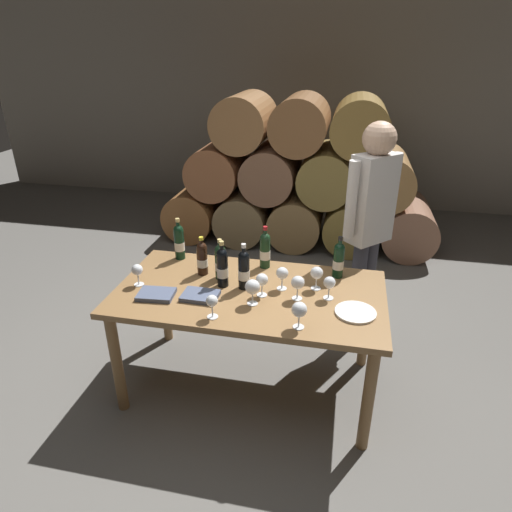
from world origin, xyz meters
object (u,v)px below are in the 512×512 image
(wine_glass_0, at_px, (212,302))
(wine_glass_6, at_px, (282,274))
(wine_bottle_3, at_px, (202,258))
(wine_glass_8, at_px, (137,271))
(wine_bottle_5, at_px, (339,260))
(wine_glass_4, at_px, (299,310))
(serving_plate, at_px, (355,312))
(wine_bottle_2, at_px, (244,269))
(sommelier_presenting, at_px, (370,216))
(wine_bottle_4, at_px, (222,267))
(leather_ledger, at_px, (200,296))
(wine_bottle_6, at_px, (220,261))
(dining_table, at_px, (250,303))
(wine_glass_3, at_px, (298,283))
(wine_glass_7, at_px, (317,274))
(wine_glass_1, at_px, (329,283))
(wine_glass_5, at_px, (252,287))
(wine_bottle_0, at_px, (265,250))
(wine_bottle_1, at_px, (179,241))
(tasting_notebook, at_px, (156,294))
(wine_glass_2, at_px, (262,280))

(wine_glass_0, bearing_deg, wine_glass_6, 50.00)
(wine_bottle_3, distance_m, wine_glass_8, 0.43)
(wine_bottle_5, xyz_separation_m, wine_glass_0, (-0.68, -0.64, -0.02))
(wine_glass_4, height_order, serving_plate, wine_glass_4)
(wine_bottle_2, distance_m, wine_bottle_5, 0.64)
(wine_bottle_2, distance_m, sommelier_presenting, 1.07)
(wine_bottle_4, height_order, sommelier_presenting, sommelier_presenting)
(serving_plate, bearing_deg, leather_ledger, -178.92)
(wine_glass_0, height_order, wine_glass_6, wine_glass_6)
(wine_bottle_6, xyz_separation_m, wine_glass_6, (0.42, -0.06, -0.01))
(wine_bottle_4, bearing_deg, wine_bottle_2, -0.47)
(sommelier_presenting, bearing_deg, dining_table, -134.33)
(wine_bottle_2, xyz_separation_m, wine_glass_3, (0.35, -0.07, -0.02))
(wine_bottle_3, distance_m, wine_bottle_6, 0.14)
(wine_glass_6, xyz_separation_m, wine_glass_7, (0.21, 0.05, 0.00))
(wine_glass_1, bearing_deg, wine_glass_3, -166.48)
(wine_bottle_5, distance_m, wine_glass_5, 0.67)
(wine_bottle_3, distance_m, wine_glass_5, 0.52)
(wine_bottle_2, distance_m, serving_plate, 0.73)
(wine_bottle_0, relative_size, wine_bottle_6, 1.09)
(wine_glass_0, relative_size, serving_plate, 0.60)
(wine_bottle_1, relative_size, wine_bottle_5, 1.07)
(wine_glass_5, bearing_deg, leather_ledger, 179.28)
(dining_table, relative_size, wine_bottle_0, 5.58)
(wine_glass_3, bearing_deg, wine_glass_5, -155.91)
(dining_table, distance_m, wine_glass_3, 0.37)
(wine_bottle_0, bearing_deg, leather_ledger, -122.30)
(wine_glass_7, bearing_deg, dining_table, -164.74)
(wine_glass_1, bearing_deg, wine_glass_5, -160.21)
(wine_bottle_2, bearing_deg, serving_plate, -12.75)
(wine_bottle_1, xyz_separation_m, wine_glass_4, (0.95, -0.69, -0.02))
(wine_glass_6, bearing_deg, wine_glass_1, -10.82)
(wine_glass_0, height_order, sommelier_presenting, sommelier_presenting)
(tasting_notebook, relative_size, serving_plate, 0.92)
(wine_bottle_1, xyz_separation_m, wine_glass_3, (0.90, -0.39, -0.02))
(wine_bottle_6, bearing_deg, wine_glass_4, -38.92)
(wine_bottle_2, bearing_deg, wine_bottle_3, 157.60)
(wine_bottle_1, xyz_separation_m, wine_glass_0, (0.46, -0.69, -0.03))
(wine_bottle_1, bearing_deg, wine_bottle_5, -2.50)
(dining_table, distance_m, serving_plate, 0.68)
(wine_glass_3, bearing_deg, tasting_notebook, -170.00)
(wine_bottle_5, xyz_separation_m, serving_plate, (0.12, -0.44, -0.12))
(wine_bottle_2, distance_m, tasting_notebook, 0.57)
(serving_plate, bearing_deg, wine_glass_2, 171.24)
(wine_bottle_4, relative_size, wine_glass_8, 2.13)
(wine_glass_2, relative_size, tasting_notebook, 0.69)
(serving_plate, bearing_deg, wine_glass_3, 165.30)
(wine_glass_8, height_order, serving_plate, wine_glass_8)
(wine_glass_2, bearing_deg, wine_bottle_1, 149.88)
(wine_bottle_4, height_order, wine_glass_5, wine_bottle_4)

